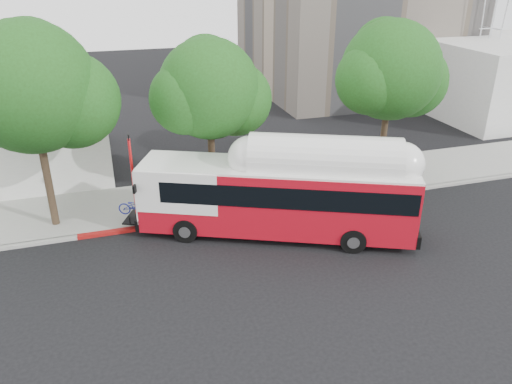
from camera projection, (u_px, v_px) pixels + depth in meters
ground at (266, 254)px, 22.14m from camera, size 120.00×120.00×0.00m
sidewalk at (229, 193)px, 27.74m from camera, size 60.00×5.00×0.15m
curb_strip at (242, 214)px, 25.49m from camera, size 60.00×0.30×0.15m
red_curb_segment at (184, 222)px, 24.68m from camera, size 10.00×0.32×0.16m
street_tree_left at (43, 92)px, 21.88m from camera, size 6.67×5.80×9.74m
street_tree_mid at (217, 92)px, 24.76m from camera, size 5.75×5.00×8.62m
street_tree_right at (397, 74)px, 27.16m from camera, size 6.21×5.40×9.18m
transit_bus at (279, 198)px, 23.01m from camera, size 13.22×7.67×3.98m
signal_pole at (133, 179)px, 23.77m from camera, size 0.13×0.44×4.63m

